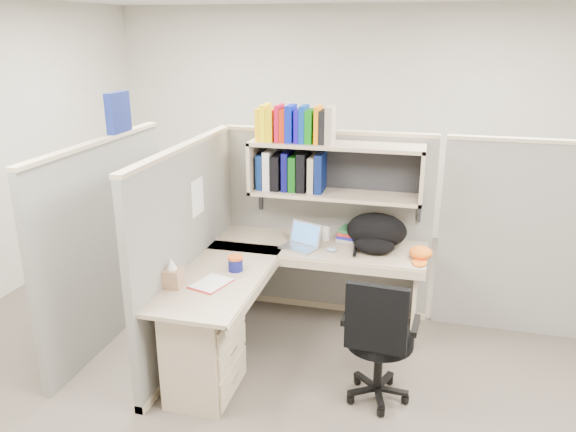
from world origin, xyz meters
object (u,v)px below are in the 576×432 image
(backpack, at_px, (376,233))
(desk, at_px, (238,320))
(task_chair, at_px, (378,359))
(snack_canister, at_px, (235,263))
(laptop, at_px, (299,237))

(backpack, bearing_deg, desk, -123.16)
(desk, xyz_separation_m, task_chair, (1.01, -0.09, -0.11))
(backpack, relative_size, snack_canister, 4.27)
(desk, bearing_deg, snack_canister, 112.24)
(laptop, height_order, snack_canister, laptop)
(desk, bearing_deg, laptop, 70.24)
(desk, relative_size, backpack, 3.59)
(laptop, relative_size, task_chair, 0.30)
(laptop, bearing_deg, snack_canister, -102.11)
(desk, relative_size, task_chair, 1.85)
(backpack, relative_size, task_chair, 0.51)
(laptop, relative_size, backpack, 0.59)
(task_chair, bearing_deg, laptop, 131.60)
(desk, bearing_deg, backpack, 45.18)
(backpack, bearing_deg, snack_canister, -133.26)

